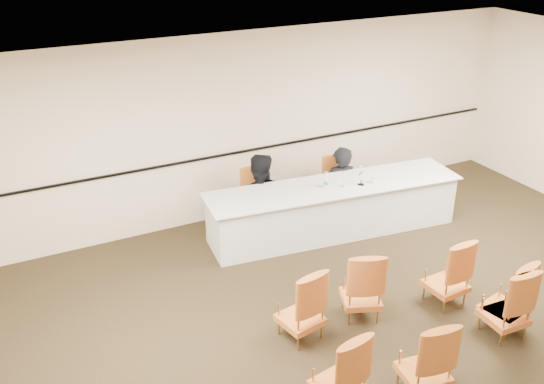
{
  "coord_description": "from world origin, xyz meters",
  "views": [
    {
      "loc": [
        -3.79,
        -4.33,
        4.65
      ],
      "look_at": [
        -0.26,
        2.6,
        0.99
      ],
      "focal_mm": 40.0,
      "sensor_mm": 36.0,
      "label": 1
    }
  ],
  "objects_px": {
    "water_bottle": "(326,179)",
    "coffee_cup": "(374,180)",
    "aud_chair_back_mid": "(425,356)",
    "aud_chair_front_left": "(301,303)",
    "aud_chair_extra": "(506,294)",
    "panelist_main": "(339,195)",
    "microphone": "(361,177)",
    "aud_chair_front_right": "(447,271)",
    "aud_chair_back_right": "(507,301)",
    "panel_table": "(334,209)",
    "aud_chair_front_mid": "(362,283)",
    "panelist_main_chair": "(339,186)",
    "drinking_glass": "(345,184)",
    "panelist_second_chair": "(259,199)",
    "aud_chair_back_left": "(339,369)",
    "panelist_second": "(259,206)"
  },
  "relations": [
    {
      "from": "coffee_cup",
      "to": "aud_chair_back_left",
      "type": "relative_size",
      "value": 0.13
    },
    {
      "from": "panelist_main",
      "to": "aud_chair_back_mid",
      "type": "height_order",
      "value": "panelist_main"
    },
    {
      "from": "aud_chair_front_left",
      "to": "aud_chair_back_left",
      "type": "relative_size",
      "value": 1.0
    },
    {
      "from": "panelist_second_chair",
      "to": "microphone",
      "type": "distance_m",
      "value": 1.65
    },
    {
      "from": "panelist_second",
      "to": "aud_chair_front_left",
      "type": "distance_m",
      "value": 2.83
    },
    {
      "from": "panelist_main",
      "to": "aud_chair_extra",
      "type": "xyz_separation_m",
      "value": [
        0.09,
        -3.51,
        0.16
      ]
    },
    {
      "from": "panelist_main",
      "to": "aud_chair_back_right",
      "type": "relative_size",
      "value": 1.8
    },
    {
      "from": "aud_chair_back_right",
      "to": "aud_chair_extra",
      "type": "xyz_separation_m",
      "value": [
        0.09,
        0.1,
        0.0
      ]
    },
    {
      "from": "panelist_second",
      "to": "aud_chair_back_left",
      "type": "bearing_deg",
      "value": 95.99
    },
    {
      "from": "panelist_main_chair",
      "to": "aud_chair_extra",
      "type": "xyz_separation_m",
      "value": [
        0.09,
        -3.51,
        0.0
      ]
    },
    {
      "from": "panelist_main",
      "to": "microphone",
      "type": "height_order",
      "value": "panelist_main"
    },
    {
      "from": "water_bottle",
      "to": "aud_chair_back_left",
      "type": "distance_m",
      "value": 3.67
    },
    {
      "from": "aud_chair_front_left",
      "to": "aud_chair_front_mid",
      "type": "bearing_deg",
      "value": -8.75
    },
    {
      "from": "aud_chair_back_left",
      "to": "panelist_main",
      "type": "bearing_deg",
      "value": 47.86
    },
    {
      "from": "aud_chair_front_right",
      "to": "panelist_main",
      "type": "bearing_deg",
      "value": 83.29
    },
    {
      "from": "coffee_cup",
      "to": "aud_chair_back_mid",
      "type": "bearing_deg",
      "value": -116.76
    },
    {
      "from": "drinking_glass",
      "to": "aud_chair_back_left",
      "type": "distance_m",
      "value": 3.68
    },
    {
      "from": "panelist_second_chair",
      "to": "panelist_second",
      "type": "bearing_deg",
      "value": 0.0
    },
    {
      "from": "aud_chair_front_mid",
      "to": "aud_chair_back_left",
      "type": "relative_size",
      "value": 1.0
    },
    {
      "from": "coffee_cup",
      "to": "aud_chair_back_mid",
      "type": "height_order",
      "value": "aud_chair_back_mid"
    },
    {
      "from": "drinking_glass",
      "to": "coffee_cup",
      "type": "xyz_separation_m",
      "value": [
        0.46,
        -0.09,
        0.01
      ]
    },
    {
      "from": "aud_chair_back_right",
      "to": "panelist_main",
      "type": "bearing_deg",
      "value": 93.16
    },
    {
      "from": "aud_chair_front_left",
      "to": "aud_chair_extra",
      "type": "relative_size",
      "value": 1.0
    },
    {
      "from": "panelist_main_chair",
      "to": "aud_chair_front_right",
      "type": "bearing_deg",
      "value": -87.0
    },
    {
      "from": "drinking_glass",
      "to": "aud_chair_extra",
      "type": "height_order",
      "value": "aud_chair_extra"
    },
    {
      "from": "panelist_second_chair",
      "to": "water_bottle",
      "type": "bearing_deg",
      "value": -34.0
    },
    {
      "from": "panelist_second_chair",
      "to": "aud_chair_back_mid",
      "type": "relative_size",
      "value": 1.0
    },
    {
      "from": "water_bottle",
      "to": "coffee_cup",
      "type": "distance_m",
      "value": 0.76
    },
    {
      "from": "microphone",
      "to": "aud_chair_extra",
      "type": "bearing_deg",
      "value": -63.9
    },
    {
      "from": "aud_chair_back_mid",
      "to": "aud_chair_front_left",
      "type": "bearing_deg",
      "value": 124.57
    },
    {
      "from": "panelist_second",
      "to": "panelist_second_chair",
      "type": "xyz_separation_m",
      "value": [
        0.0,
        0.0,
        0.12
      ]
    },
    {
      "from": "panel_table",
      "to": "drinking_glass",
      "type": "distance_m",
      "value": 0.48
    },
    {
      "from": "drinking_glass",
      "to": "aud_chair_back_left",
      "type": "bearing_deg",
      "value": -123.9
    },
    {
      "from": "panelist_main_chair",
      "to": "aud_chair_front_left",
      "type": "xyz_separation_m",
      "value": [
        -2.18,
        -2.56,
        0.0
      ]
    },
    {
      "from": "drinking_glass",
      "to": "aud_chair_back_mid",
      "type": "bearing_deg",
      "value": -109.28
    },
    {
      "from": "panel_table",
      "to": "aud_chair_front_left",
      "type": "distance_m",
      "value": 2.66
    },
    {
      "from": "drinking_glass",
      "to": "aud_chair_back_right",
      "type": "relative_size",
      "value": 0.11
    },
    {
      "from": "drinking_glass",
      "to": "aud_chair_front_left",
      "type": "distance_m",
      "value": 2.67
    },
    {
      "from": "microphone",
      "to": "aud_chair_back_right",
      "type": "relative_size",
      "value": 0.28
    },
    {
      "from": "coffee_cup",
      "to": "aud_chair_front_right",
      "type": "xyz_separation_m",
      "value": [
        -0.29,
        -2.04,
        -0.39
      ]
    },
    {
      "from": "panelist_second_chair",
      "to": "water_bottle",
      "type": "height_order",
      "value": "water_bottle"
    },
    {
      "from": "microphone",
      "to": "aud_chair_back_left",
      "type": "height_order",
      "value": "microphone"
    },
    {
      "from": "panelist_second",
      "to": "aud_chair_front_mid",
      "type": "distance_m",
      "value": 2.7
    },
    {
      "from": "panel_table",
      "to": "aud_chair_front_left",
      "type": "height_order",
      "value": "aud_chair_front_left"
    },
    {
      "from": "panelist_second_chair",
      "to": "aud_chair_front_mid",
      "type": "bearing_deg",
      "value": -81.3
    },
    {
      "from": "coffee_cup",
      "to": "water_bottle",
      "type": "bearing_deg",
      "value": 162.81
    },
    {
      "from": "panelist_second_chair",
      "to": "microphone",
      "type": "relative_size",
      "value": 3.57
    },
    {
      "from": "panelist_main",
      "to": "aud_chair_front_right",
      "type": "distance_m",
      "value": 2.8
    },
    {
      "from": "aud_chair_front_left",
      "to": "panelist_main_chair",
      "type": "bearing_deg",
      "value": 39.33
    },
    {
      "from": "panel_table",
      "to": "aud_chair_front_mid",
      "type": "height_order",
      "value": "aud_chair_front_mid"
    }
  ]
}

